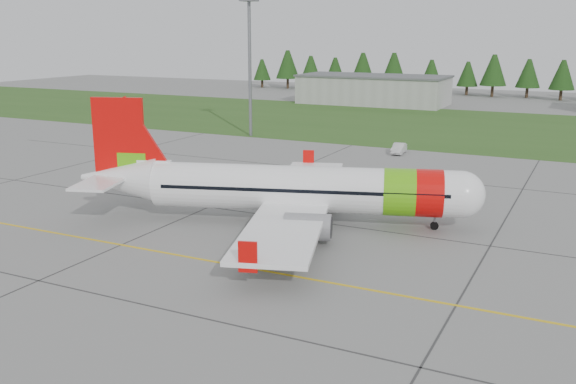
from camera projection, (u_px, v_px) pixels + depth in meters
The scene contains 8 objects.
ground at pixel (239, 327), 34.87m from camera, with size 320.00×320.00×0.00m, color gray.
aircraft at pixel (294, 189), 53.01m from camera, with size 33.01×31.24×10.30m.
service_van at pixel (399, 138), 84.21m from camera, with size 1.45×1.37×4.15m, color silver.
grass_strip at pixel (490, 129), 106.26m from camera, with size 320.00×50.00×0.03m, color #30561E.
taxi_guideline at pixel (302, 277), 41.83m from camera, with size 120.00×0.25×0.02m, color gold.
hangar_west at pixel (373, 90), 142.77m from camera, with size 32.00×14.00×6.00m, color #A8A8A3.
floodlight_mast at pixel (250, 70), 96.65m from camera, with size 0.50×0.50×20.00m, color slate.
treeline at pixel (530, 78), 153.81m from camera, with size 160.00×8.00×10.00m, color #1C3F14, non-canonical shape.
Camera 1 is at (16.52, -27.60, 15.55)m, focal length 40.00 mm.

